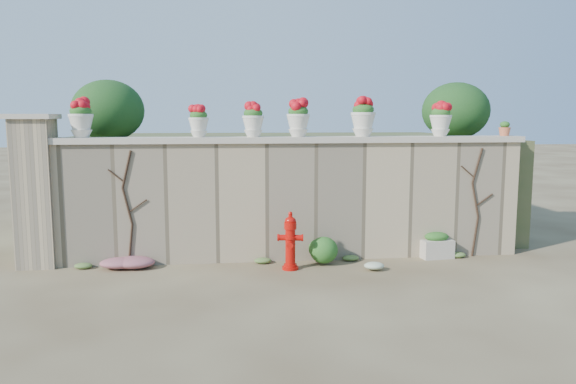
{
  "coord_description": "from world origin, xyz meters",
  "views": [
    {
      "loc": [
        -1.13,
        -7.62,
        2.43
      ],
      "look_at": [
        -0.09,
        1.4,
        1.21
      ],
      "focal_mm": 35.0,
      "sensor_mm": 36.0,
      "label": 1
    }
  ],
  "objects": [
    {
      "name": "urn_pot_3",
      "position": [
        0.13,
        1.8,
        2.4
      ],
      "size": [
        0.39,
        0.39,
        0.61
      ],
      "color": "beige",
      "rests_on": "wall_cap"
    },
    {
      "name": "gate_pillar",
      "position": [
        -4.15,
        1.8,
        1.26
      ],
      "size": [
        0.72,
        0.72,
        2.48
      ],
      "color": "tan",
      "rests_on": "ground"
    },
    {
      "name": "white_flowers",
      "position": [
        1.15,
        0.88,
        0.09
      ],
      "size": [
        0.49,
        0.39,
        0.18
      ],
      "primitive_type": "ellipsoid",
      "color": "white",
      "rests_on": "ground"
    },
    {
      "name": "terracotta_pot",
      "position": [
        3.8,
        1.8,
        2.21
      ],
      "size": [
        0.21,
        0.21,
        0.25
      ],
      "color": "#C5623C",
      "rests_on": "wall_cap"
    },
    {
      "name": "stone_wall",
      "position": [
        0.0,
        1.8,
        1.0
      ],
      "size": [
        8.0,
        0.4,
        2.0
      ],
      "primitive_type": "cube",
      "color": "tan",
      "rests_on": "ground"
    },
    {
      "name": "urn_pot_1",
      "position": [
        -1.52,
        1.8,
        2.36
      ],
      "size": [
        0.33,
        0.33,
        0.52
      ],
      "color": "beige",
      "rests_on": "wall_cap"
    },
    {
      "name": "back_shrub_left",
      "position": [
        -3.2,
        3.0,
        2.55
      ],
      "size": [
        1.3,
        1.3,
        1.1
      ],
      "primitive_type": "ellipsoid",
      "color": "#143814",
      "rests_on": "raised_fill"
    },
    {
      "name": "green_shrub",
      "position": [
        0.52,
        1.36,
        0.28
      ],
      "size": [
        0.59,
        0.53,
        0.56
      ],
      "primitive_type": "ellipsoid",
      "color": "#1E5119",
      "rests_on": "ground"
    },
    {
      "name": "urn_pot_0",
      "position": [
        -3.4,
        1.8,
        2.4
      ],
      "size": [
        0.39,
        0.39,
        0.61
      ],
      "color": "beige",
      "rests_on": "wall_cap"
    },
    {
      "name": "urn_pot_2",
      "position": [
        -0.62,
        1.8,
        2.38
      ],
      "size": [
        0.36,
        0.36,
        0.57
      ],
      "color": "beige",
      "rests_on": "wall_cap"
    },
    {
      "name": "fire_hydrant",
      "position": [
        -0.08,
        1.09,
        0.47
      ],
      "size": [
        0.41,
        0.29,
        0.93
      ],
      "rotation": [
        0.0,
        0.0,
        -0.17
      ],
      "color": "#B50C06",
      "rests_on": "ground"
    },
    {
      "name": "wall_cap",
      "position": [
        0.0,
        1.8,
        2.05
      ],
      "size": [
        8.1,
        0.52,
        0.1
      ],
      "primitive_type": "cube",
      "color": "beige",
      "rests_on": "stone_wall"
    },
    {
      "name": "vine_left",
      "position": [
        -2.67,
        1.58,
        0.99
      ],
      "size": [
        0.6,
        0.04,
        1.91
      ],
      "color": "black",
      "rests_on": "ground"
    },
    {
      "name": "urn_pot_5",
      "position": [
        2.62,
        1.8,
        2.39
      ],
      "size": [
        0.38,
        0.38,
        0.59
      ],
      "color": "beige",
      "rests_on": "wall_cap"
    },
    {
      "name": "vine_right",
      "position": [
        3.23,
        1.58,
        0.99
      ],
      "size": [
        0.6,
        0.04,
        1.91
      ],
      "color": "black",
      "rests_on": "ground"
    },
    {
      "name": "ground",
      "position": [
        0.0,
        0.0,
        0.0
      ],
      "size": [
        80.0,
        80.0,
        0.0
      ],
      "primitive_type": "plane",
      "color": "#503C28",
      "rests_on": "ground"
    },
    {
      "name": "raised_fill",
      "position": [
        0.0,
        5.0,
        1.0
      ],
      "size": [
        9.0,
        6.0,
        2.0
      ],
      "primitive_type": "cube",
      "color": "#384C23",
      "rests_on": "ground"
    },
    {
      "name": "planter_box",
      "position": [
        2.53,
        1.55,
        0.21
      ],
      "size": [
        0.58,
        0.37,
        0.45
      ],
      "rotation": [
        0.0,
        0.0,
        0.11
      ],
      "color": "beige",
      "rests_on": "ground"
    },
    {
      "name": "urn_pot_4",
      "position": [
        1.25,
        1.8,
        2.43
      ],
      "size": [
        0.42,
        0.42,
        0.66
      ],
      "color": "beige",
      "rests_on": "wall_cap"
    },
    {
      "name": "back_shrub_right",
      "position": [
        3.4,
        3.0,
        2.55
      ],
      "size": [
        1.3,
        1.3,
        1.1
      ],
      "primitive_type": "ellipsoid",
      "color": "#143814",
      "rests_on": "raised_fill"
    },
    {
      "name": "magenta_clump",
      "position": [
        -2.71,
        1.47,
        0.11
      ],
      "size": [
        0.84,
        0.56,
        0.22
      ],
      "primitive_type": "ellipsoid",
      "color": "#CD297A",
      "rests_on": "ground"
    }
  ]
}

